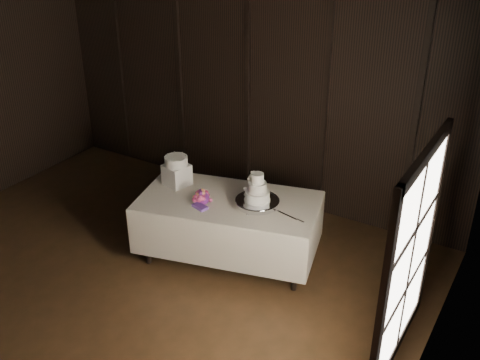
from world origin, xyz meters
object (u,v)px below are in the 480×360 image
at_px(wedding_cake, 255,190).
at_px(box_pedestal, 177,175).
at_px(cake_stand, 257,204).
at_px(bouquet, 202,197).
at_px(display_table, 229,226).
at_px(small_cake, 176,161).

xyz_separation_m(wedding_cake, box_pedestal, (-1.04, -0.00, -0.09)).
xyz_separation_m(cake_stand, bouquet, (-0.57, -0.21, 0.02)).
distance_m(display_table, box_pedestal, 0.85).
height_order(cake_stand, small_cake, small_cake).
distance_m(wedding_cake, bouquet, 0.60).
xyz_separation_m(bouquet, box_pedestal, (-0.49, 0.20, 0.06)).
xyz_separation_m(cake_stand, wedding_cake, (-0.02, -0.01, 0.17)).
distance_m(display_table, small_cake, 0.96).
xyz_separation_m(display_table, small_cake, (-0.71, 0.01, 0.65)).
distance_m(bouquet, box_pedestal, 0.53).
relative_size(box_pedestal, small_cake, 0.98).
bearing_deg(wedding_cake, bouquet, -143.72).
xyz_separation_m(wedding_cake, bouquet, (-0.55, -0.20, -0.15)).
bearing_deg(cake_stand, wedding_cake, -150.26).
relative_size(display_table, box_pedestal, 8.41).
distance_m(cake_stand, small_cake, 1.09).
bearing_deg(box_pedestal, bouquet, -21.75).
xyz_separation_m(box_pedestal, small_cake, (0.00, -0.00, 0.18)).
height_order(cake_stand, box_pedestal, box_pedestal).
xyz_separation_m(bouquet, small_cake, (-0.49, 0.20, 0.24)).
relative_size(bouquet, box_pedestal, 1.47).
height_order(display_table, box_pedestal, box_pedestal).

